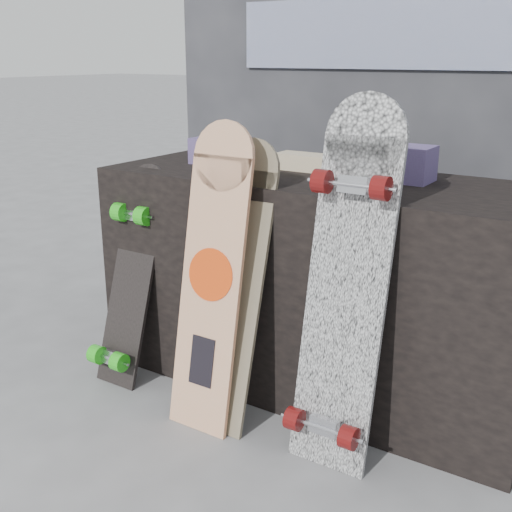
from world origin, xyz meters
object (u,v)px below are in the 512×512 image
Objects in this scene: vendor_table at (317,283)px; longboard_geisha at (212,270)px; longboard_celtic at (236,277)px; skateboard_dark at (130,273)px; longboard_cascadia at (346,280)px.

vendor_table is 0.47m from longboard_geisha.
vendor_table is at bearing 72.31° from longboard_celtic.
longboard_celtic reaches higher than skateboard_dark.
longboard_celtic is 1.17× the size of skateboard_dark.
longboard_celtic is (-0.11, -0.36, 0.11)m from vendor_table.
vendor_table is 1.43× the size of longboard_cascadia.
longboard_celtic is at bearing -107.69° from vendor_table.
longboard_celtic is 0.86× the size of longboard_cascadia.
skateboard_dark is (-0.62, -0.34, 0.02)m from vendor_table.
longboard_cascadia is at bearing -52.10° from vendor_table.
longboard_cascadia is 1.36× the size of skateboard_dark.
skateboard_dark is at bearing 177.29° from longboard_celtic.
vendor_table is 1.95× the size of skateboard_dark.
longboard_cascadia is at bearing -2.14° from skateboard_dark.
longboard_cascadia reaches higher than longboard_celtic.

